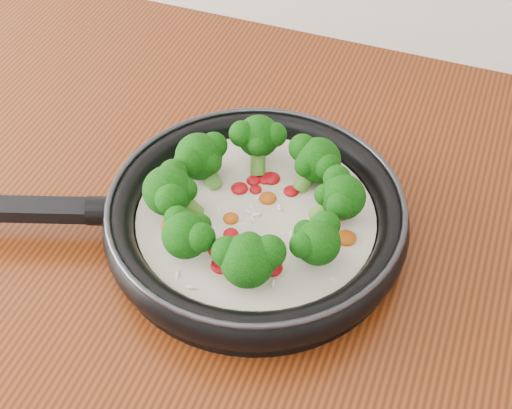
% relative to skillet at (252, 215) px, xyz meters
% --- Properties ---
extents(skillet, '(0.54, 0.41, 0.09)m').
position_rel_skillet_xyz_m(skillet, '(0.00, 0.00, 0.00)').
color(skillet, black).
rests_on(skillet, counter).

